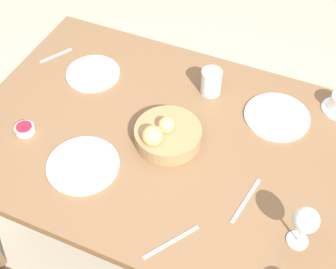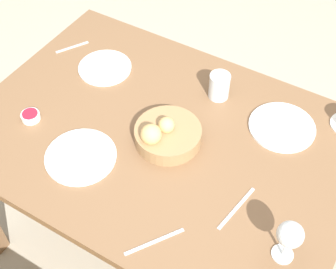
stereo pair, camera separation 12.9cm
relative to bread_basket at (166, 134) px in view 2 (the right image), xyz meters
The scene contains 12 objects.
ground_plane 0.77m from the bread_basket, 25.54° to the right, with size 10.00×10.00×0.00m, color #A89E89.
dining_table 0.13m from the bread_basket, 25.54° to the right, with size 1.35×0.95×0.74m.
bread_basket is the anchor object (origin of this frame).
plate_near_left 0.42m from the bread_basket, 140.81° to the right, with size 0.24×0.24×0.01m.
plate_near_right 0.45m from the bread_basket, 26.15° to the right, with size 0.21×0.21×0.01m.
plate_far_center 0.30m from the bread_basket, 44.85° to the left, with size 0.24×0.24×0.01m.
water_tumbler 0.30m from the bread_basket, 100.53° to the right, with size 0.08×0.08×0.10m.
wine_glass 0.55m from the bread_basket, 158.88° to the left, with size 0.08×0.08×0.16m.
jam_bowl_berry 0.50m from the bread_basket, 18.64° to the left, with size 0.07×0.07×0.03m.
fork_silver 0.39m from the bread_basket, 115.79° to the left, with size 0.12×0.16×0.00m.
knife_silver 0.35m from the bread_basket, 159.41° to the left, with size 0.04×0.19×0.00m.
spoon_coffee 0.65m from the bread_basket, 21.52° to the right, with size 0.08×0.13×0.00m.
Camera 2 is at (-0.57, 0.90, 1.98)m, focal length 50.00 mm.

